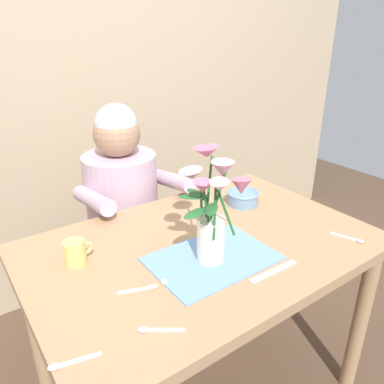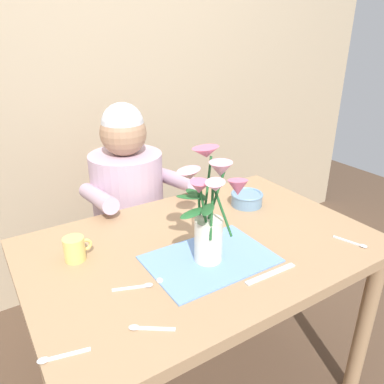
{
  "view_description": "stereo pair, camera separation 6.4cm",
  "coord_description": "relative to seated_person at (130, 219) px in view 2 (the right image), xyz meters",
  "views": [
    {
      "loc": [
        -0.69,
        -0.9,
        1.44
      ],
      "look_at": [
        -0.01,
        0.05,
        0.92
      ],
      "focal_mm": 35.18,
      "sensor_mm": 36.0,
      "label": 1
    },
    {
      "loc": [
        -0.64,
        -0.94,
        1.44
      ],
      "look_at": [
        -0.01,
        0.05,
        0.92
      ],
      "focal_mm": 35.18,
      "sensor_mm": 36.0,
      "label": 2
    }
  ],
  "objects": [
    {
      "name": "wood_panel_backdrop",
      "position": [
        0.02,
        0.43,
        0.69
      ],
      "size": [
        4.0,
        0.1,
        2.5
      ],
      "primitive_type": "cube",
      "color": "tan",
      "rests_on": "ground_plane"
    },
    {
      "name": "dining_table",
      "position": [
        0.02,
        -0.62,
        0.08
      ],
      "size": [
        1.2,
        0.8,
        0.74
      ],
      "color": "#9E7A56",
      "rests_on": "ground_plane"
    },
    {
      "name": "seated_person",
      "position": [
        0.0,
        0.0,
        0.0
      ],
      "size": [
        0.45,
        0.47,
        1.14
      ],
      "rotation": [
        0.0,
        0.0,
        -0.04
      ],
      "color": "#4C4C56",
      "rests_on": "ground_plane"
    },
    {
      "name": "striped_placemat",
      "position": [
        -0.02,
        -0.71,
        0.18
      ],
      "size": [
        0.4,
        0.28,
        0.0
      ],
      "primitive_type": "cube",
      "color": "#6B93D1",
      "rests_on": "dining_table"
    },
    {
      "name": "flower_vase",
      "position": [
        -0.02,
        -0.71,
        0.36
      ],
      "size": [
        0.21,
        0.28,
        0.36
      ],
      "color": "silver",
      "rests_on": "dining_table"
    },
    {
      "name": "ceramic_bowl",
      "position": [
        0.35,
        -0.46,
        0.21
      ],
      "size": [
        0.14,
        0.14,
        0.06
      ],
      "color": "#6689A8",
      "rests_on": "dining_table"
    },
    {
      "name": "dinner_knife",
      "position": [
        0.09,
        -0.88,
        0.18
      ],
      "size": [
        0.19,
        0.02,
        0.0
      ],
      "primitive_type": "cube",
      "rotation": [
        0.0,
        0.0,
        -0.02
      ],
      "color": "silver",
      "rests_on": "dining_table"
    },
    {
      "name": "tea_cup",
      "position": [
        -0.39,
        -0.48,
        0.22
      ],
      "size": [
        0.09,
        0.07,
        0.08
      ],
      "color": "#E5C666",
      "rests_on": "dining_table"
    },
    {
      "name": "spoon_0",
      "position": [
        -0.2,
        -0.71,
        0.18
      ],
      "size": [
        0.06,
        0.12,
        0.01
      ],
      "color": "silver",
      "rests_on": "dining_table"
    },
    {
      "name": "spoon_1",
      "position": [
        -0.55,
        -0.85,
        0.18
      ],
      "size": [
        0.12,
        0.04,
        0.01
      ],
      "color": "silver",
      "rests_on": "dining_table"
    },
    {
      "name": "spoon_2",
      "position": [
        -0.27,
        -0.72,
        0.18
      ],
      "size": [
        0.12,
        0.06,
        0.01
      ],
      "color": "silver",
      "rests_on": "dining_table"
    },
    {
      "name": "spoon_3",
      "position": [
        0.46,
        -0.91,
        0.18
      ],
      "size": [
        0.05,
        0.12,
        0.01
      ],
      "color": "silver",
      "rests_on": "dining_table"
    },
    {
      "name": "spoon_4",
      "position": [
        -0.33,
        -0.88,
        0.18
      ],
      "size": [
        0.11,
        0.08,
        0.01
      ],
      "color": "silver",
      "rests_on": "dining_table"
    }
  ]
}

